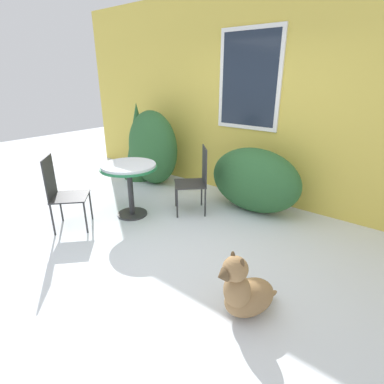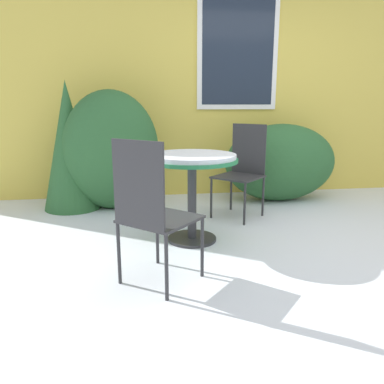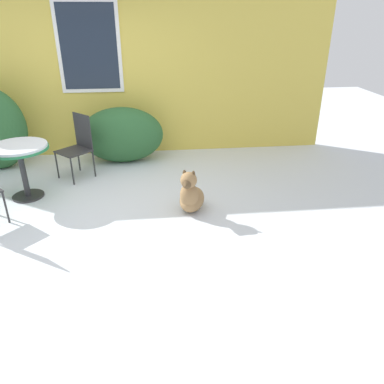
{
  "view_description": "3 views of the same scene",
  "coord_description": "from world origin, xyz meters",
  "views": [
    {
      "loc": [
        2.2,
        -2.11,
        1.92
      ],
      "look_at": [
        0.0,
        0.6,
        0.55
      ],
      "focal_mm": 28.0,
      "sensor_mm": 36.0,
      "label": 1
    },
    {
      "loc": [
        -1.44,
        -2.7,
        1.18
      ],
      "look_at": [
        -0.99,
        0.43,
        0.44
      ],
      "focal_mm": 35.0,
      "sensor_mm": 36.0,
      "label": 2
    },
    {
      "loc": [
        0.8,
        -4.57,
        2.39
      ],
      "look_at": [
        1.29,
        -0.21,
        0.26
      ],
      "focal_mm": 35.0,
      "sensor_mm": 36.0,
      "label": 3
    }
  ],
  "objects": [
    {
      "name": "ground_plane",
      "position": [
        0.0,
        0.0,
        0.0
      ],
      "size": [
        16.0,
        16.0,
        0.0
      ],
      "primitive_type": "plane",
      "color": "silver"
    },
    {
      "name": "house_wall",
      "position": [
        -0.01,
        2.2,
        1.59
      ],
      "size": [
        8.0,
        0.1,
        3.16
      ],
      "color": "#DBC14C",
      "rests_on": "ground_plane"
    },
    {
      "name": "shrub_middle",
      "position": [
        0.3,
        1.69,
        0.48
      ],
      "size": [
        1.39,
        0.65,
        0.95
      ],
      "color": "#2D6033",
      "rests_on": "ground_plane"
    },
    {
      "name": "patio_table",
      "position": [
        -0.99,
        0.43,
        0.63
      ],
      "size": [
        0.78,
        0.78,
        0.77
      ],
      "color": "#2D2D30",
      "rests_on": "ground_plane"
    },
    {
      "name": "patio_chair_near_table",
      "position": [
        -0.35,
        1.12,
        0.52
      ],
      "size": [
        0.62,
        0.62,
        0.98
      ],
      "rotation": [
        0.0,
        0.0,
        -0.79
      ],
      "color": "#2D2D30",
      "rests_on": "ground_plane"
    },
    {
      "name": "dog",
      "position": [
        1.27,
        -0.26,
        0.23
      ],
      "size": [
        0.46,
        0.67,
        0.63
      ],
      "rotation": [
        0.0,
        0.0,
        -0.35
      ],
      "color": "#937047",
      "rests_on": "ground_plane"
    }
  ]
}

